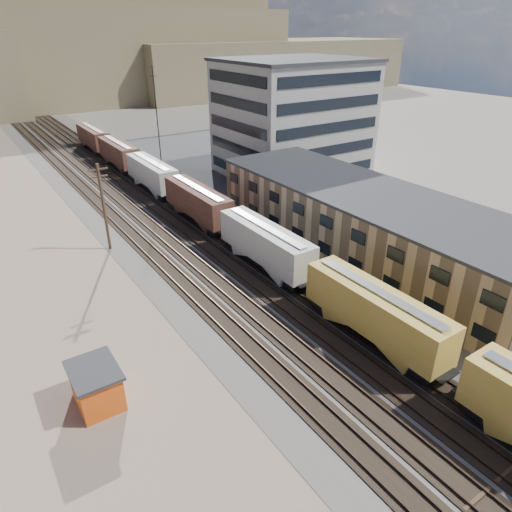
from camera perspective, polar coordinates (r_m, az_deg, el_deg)
ground at (r=31.88m, az=27.95°, el=-23.65°), size 300.00×300.00×0.00m
ballast_bed at (r=64.64m, az=-12.79°, el=5.33°), size 18.00×200.00×0.06m
dirt_yard at (r=52.03m, az=-29.07°, el=-3.11°), size 24.00×180.00×0.03m
asphalt_lot at (r=64.12m, az=11.18°, el=5.30°), size 26.00×120.00×0.04m
rail_tracks at (r=64.43m, az=-13.25°, el=5.29°), size 11.40×200.00×0.24m
freight_train at (r=53.31m, az=-3.52°, el=4.49°), size 3.00×119.74×4.46m
warehouse at (r=51.67m, az=13.63°, el=4.04°), size 12.40×40.40×7.25m
office_tower at (r=79.86m, az=4.63°, el=16.86°), size 22.60×18.60×18.45m
utility_pole_north at (r=53.26m, az=-18.52°, el=5.98°), size 2.20×0.32×10.00m
radio_mast at (r=73.22m, az=-12.14°, el=15.35°), size 1.20×0.16×18.00m
hills_north at (r=176.06m, az=-29.10°, el=20.91°), size 265.00×80.00×32.00m
maintenance_shed at (r=33.52m, az=-19.32°, el=-15.05°), size 3.09×3.99×2.91m
parked_car_blue at (r=78.15m, az=6.76°, el=10.07°), size 5.25×4.99×1.38m
parked_car_far at (r=72.10m, az=9.16°, el=8.48°), size 2.23×4.30×1.40m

